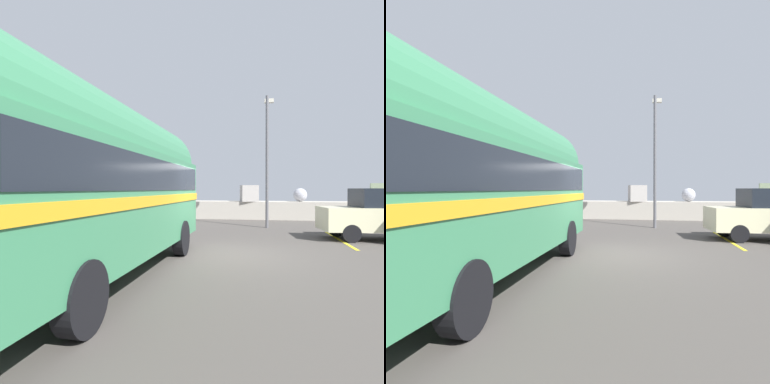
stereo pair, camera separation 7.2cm
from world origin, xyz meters
TOP-DOWN VIEW (x-y plane):
  - ground at (0.00, 0.00)m, footprint 32.00×26.00m
  - breakwater at (0.03, 11.79)m, footprint 31.36×2.18m
  - vintage_coach at (-2.37, -2.89)m, footprint 2.69×8.66m
  - parked_car_nearest at (5.35, 3.74)m, footprint 4.23×2.04m
  - lamp_post at (1.44, 6.94)m, footprint 0.44×0.81m

SIDE VIEW (x-z plane):
  - ground at x=0.00m, z-range 0.00..0.02m
  - breakwater at x=0.03m, z-range -0.52..1.89m
  - parked_car_nearest at x=5.35m, z-range 0.04..1.90m
  - vintage_coach at x=-2.37m, z-range 0.20..3.90m
  - lamp_post at x=1.44m, z-range 0.41..6.69m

